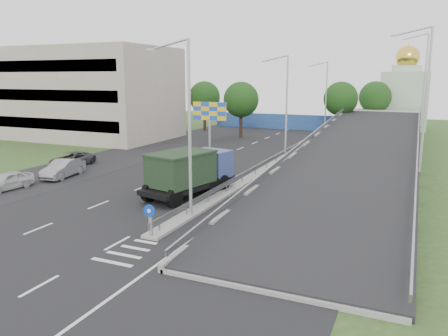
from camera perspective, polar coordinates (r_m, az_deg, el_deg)
The scene contains 22 objects.
ground at distance 21.36m, azimuth -12.77°, elevation -11.00°, with size 160.00×160.00×0.00m, color #2D4C1E.
road_surface at distance 39.56m, azimuth 0.97°, elevation -0.14°, with size 26.00×90.00×0.04m, color black.
parking_strip at distance 46.08m, azimuth -14.11°, elevation 1.20°, with size 8.00×90.00×0.05m, color black.
median at distance 42.24m, azimuth 6.84°, elevation 0.68°, with size 1.00×44.00×0.20m, color gray.
overpass_ramp at distance 40.47m, azimuth 17.10°, elevation 2.13°, with size 10.00×50.00×3.50m.
median_guardrail at distance 42.13m, azimuth 6.86°, elevation 1.54°, with size 0.09×44.00×0.71m.
sign_bollard at distance 22.66m, azimuth -9.61°, elevation -6.74°, with size 0.64×0.23×1.67m.
lamp_post_near at distance 24.84m, azimuth -4.92°, elevation 6.29°, with size 2.74×0.18×10.08m.
lamp_post_mid at distance 43.42m, azimuth 7.94°, elevation 8.55°, with size 2.74×0.18×10.08m.
lamp_post_far at distance 62.88m, azimuth 13.03°, elevation 9.32°, with size 2.74×0.18×10.08m.
beige_building at distance 63.57m, azimuth -17.83°, elevation 9.26°, with size 24.00×14.00×12.00m, color #A39289.
blue_wall at distance 69.91m, azimuth 10.47°, elevation 5.85°, with size 30.00×0.50×2.40m, color navy.
church at distance 75.78m, azimuth 22.51°, elevation 8.73°, with size 7.00×7.00×13.80m.
billboard at distance 48.64m, azimuth -1.90°, elevation 7.07°, with size 4.00×0.24×5.50m.
tree_left_mid at distance 59.95m, azimuth 2.24°, elevation 8.90°, with size 4.80×4.80×7.60m.
tree_median_far at distance 64.55m, azimuth 15.01°, elevation 8.72°, with size 4.80×4.80×7.60m.
tree_left_far at distance 67.76m, azimuth -2.57°, elevation 9.23°, with size 4.80×4.80×7.60m.
tree_ramp_far at distance 71.02m, azimuth 19.13°, elevation 8.72°, with size 4.80×4.80×7.60m.
dump_truck at distance 30.45m, azimuth -4.47°, elevation -0.37°, with size 4.22×7.71×3.22m.
parked_car_a at distance 35.92m, azimuth -26.48°, elevation -1.53°, with size 1.59×3.94×1.34m, color #BABABA.
parked_car_b at distance 38.57m, azimuth -20.29°, elevation -0.07°, with size 1.56×4.49×1.48m, color gray.
parked_car_c at distance 42.98m, azimuth -19.26°, elevation 1.05°, with size 2.20×4.78×1.33m, color #3B3B41.
Camera 1 is at (11.97, -15.70, 8.16)m, focal length 35.00 mm.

